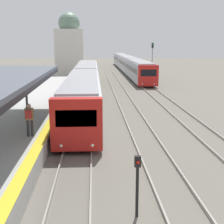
{
  "coord_description": "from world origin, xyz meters",
  "views": [
    {
      "loc": [
        0.89,
        -4.61,
        5.5
      ],
      "look_at": [
        1.92,
        13.15,
        1.59
      ],
      "focal_mm": 50.0,
      "sensor_mm": 36.0,
      "label": 1
    }
  ],
  "objects_px": {
    "person_on_platform": "(29,117)",
    "signal_post_near": "(137,180)",
    "train_far": "(128,63)",
    "train_near": "(85,82)",
    "signal_mast_far": "(152,58)"
  },
  "relations": [
    {
      "from": "signal_post_near",
      "to": "signal_mast_far",
      "type": "bearing_deg",
      "value": 78.87
    },
    {
      "from": "person_on_platform",
      "to": "train_far",
      "type": "distance_m",
      "value": 48.63
    },
    {
      "from": "signal_mast_far",
      "to": "train_near",
      "type": "bearing_deg",
      "value": -124.36
    },
    {
      "from": "train_near",
      "to": "train_far",
      "type": "height_order",
      "value": "same"
    },
    {
      "from": "train_near",
      "to": "signal_post_near",
      "type": "height_order",
      "value": "train_near"
    },
    {
      "from": "person_on_platform",
      "to": "signal_post_near",
      "type": "height_order",
      "value": "person_on_platform"
    },
    {
      "from": "train_far",
      "to": "signal_post_near",
      "type": "bearing_deg",
      "value": -95.79
    },
    {
      "from": "person_on_platform",
      "to": "train_near",
      "type": "bearing_deg",
      "value": 82.05
    },
    {
      "from": "train_far",
      "to": "signal_post_near",
      "type": "distance_m",
      "value": 53.98
    },
    {
      "from": "train_near",
      "to": "signal_post_near",
      "type": "distance_m",
      "value": 22.99
    },
    {
      "from": "person_on_platform",
      "to": "signal_mast_far",
      "type": "bearing_deg",
      "value": 68.92
    },
    {
      "from": "person_on_platform",
      "to": "train_near",
      "type": "relative_size",
      "value": 0.05
    },
    {
      "from": "person_on_platform",
      "to": "signal_post_near",
      "type": "distance_m",
      "value": 7.66
    },
    {
      "from": "train_far",
      "to": "signal_mast_far",
      "type": "bearing_deg",
      "value": -84.05
    },
    {
      "from": "signal_mast_far",
      "to": "signal_post_near",
      "type": "bearing_deg",
      "value": -101.13
    }
  ]
}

